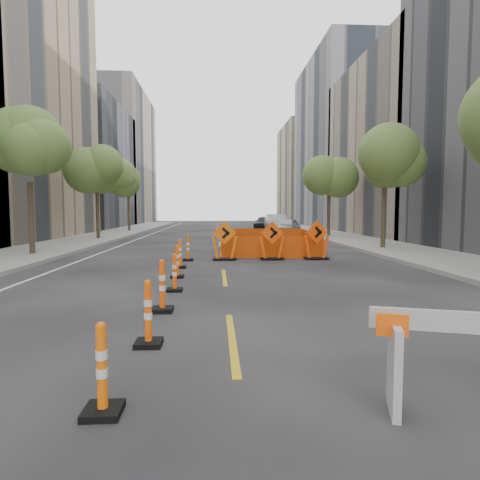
{
  "coord_description": "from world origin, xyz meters",
  "views": [
    {
      "loc": [
        -0.25,
        -8.24,
        2.07
      ],
      "look_at": [
        0.53,
        4.7,
        1.1
      ],
      "focal_mm": 30.0,
      "sensor_mm": 36.0,
      "label": 1
    }
  ],
  "objects": [
    {
      "name": "channelizer_1",
      "position": [
        -1.29,
        -2.18,
        0.51
      ],
      "size": [
        0.4,
        0.4,
        1.02
      ],
      "primitive_type": null,
      "color": "#E14E09",
      "rests_on": "ground"
    },
    {
      "name": "sidewalk_left",
      "position": [
        -9.0,
        12.0,
        0.07
      ],
      "size": [
        4.0,
        90.0,
        0.15
      ],
      "primitive_type": "cube",
      "color": "gray",
      "rests_on": "ground"
    },
    {
      "name": "parked_car_near",
      "position": [
        5.58,
        24.41,
        0.72
      ],
      "size": [
        3.27,
        4.54,
        1.44
      ],
      "primitive_type": "imported",
      "rotation": [
        0.0,
        0.0,
        -0.42
      ],
      "color": "#BBBBBD",
      "rests_on": "ground"
    },
    {
      "name": "bld_left_d",
      "position": [
        -17.0,
        39.2,
        7.0
      ],
      "size": [
        12.0,
        16.0,
        14.0
      ],
      "primitive_type": "cube",
      "color": "#4C4C51",
      "rests_on": "ground"
    },
    {
      "name": "tree_l_b",
      "position": [
        -8.4,
        10.0,
        4.53
      ],
      "size": [
        2.8,
        2.8,
        5.95
      ],
      "color": "#382B1E",
      "rests_on": "ground"
    },
    {
      "name": "parked_car_far",
      "position": [
        5.05,
        35.62,
        0.67
      ],
      "size": [
        2.93,
        4.91,
        1.33
      ],
      "primitive_type": "imported",
      "rotation": [
        0.0,
        0.0,
        -0.24
      ],
      "color": "black",
      "rests_on": "ground"
    },
    {
      "name": "ground_plane",
      "position": [
        0.0,
        0.0,
        0.0
      ],
      "size": [
        140.0,
        140.0,
        0.0
      ],
      "primitive_type": "plane",
      "color": "black"
    },
    {
      "name": "channelizer_0",
      "position": [
        -1.4,
        -4.24,
        0.48
      ],
      "size": [
        0.38,
        0.38,
        0.96
      ],
      "primitive_type": null,
      "color": "#EA5D09",
      "rests_on": "ground"
    },
    {
      "name": "bld_left_e",
      "position": [
        -17.0,
        55.6,
        10.0
      ],
      "size": [
        12.0,
        20.0,
        20.0
      ],
      "primitive_type": "cube",
      "color": "gray",
      "rests_on": "ground"
    },
    {
      "name": "channelizer_3",
      "position": [
        -1.31,
        1.95,
        0.49
      ],
      "size": [
        0.38,
        0.38,
        0.97
      ],
      "primitive_type": null,
      "color": "#E54A09",
      "rests_on": "ground"
    },
    {
      "name": "parked_car_mid",
      "position": [
        5.6,
        30.19,
        0.83
      ],
      "size": [
        1.79,
        5.07,
        1.67
      ],
      "primitive_type": "imported",
      "rotation": [
        0.0,
        0.0,
        -0.0
      ],
      "color": "#B3B5B9",
      "rests_on": "ground"
    },
    {
      "name": "bld_right_c",
      "position": [
        17.0,
        23.8,
        7.0
      ],
      "size": [
        12.0,
        16.0,
        14.0
      ],
      "primitive_type": "cube",
      "color": "gray",
      "rests_on": "ground"
    },
    {
      "name": "bld_right_d",
      "position": [
        17.0,
        40.2,
        10.0
      ],
      "size": [
        12.0,
        18.0,
        20.0
      ],
      "primitive_type": "cube",
      "color": "gray",
      "rests_on": "ground"
    },
    {
      "name": "chevron_sign_right",
      "position": [
        3.96,
        8.24,
        0.82
      ],
      "size": [
        1.22,
        0.91,
        1.65
      ],
      "primitive_type": null,
      "rotation": [
        0.0,
        0.0,
        0.25
      ],
      "color": "#E94509",
      "rests_on": "ground"
    },
    {
      "name": "tree_l_d",
      "position": [
        -8.4,
        30.0,
        4.53
      ],
      "size": [
        2.8,
        2.8,
        5.95
      ],
      "color": "#382B1E",
      "rests_on": "ground"
    },
    {
      "name": "safety_fence",
      "position": [
        2.54,
        12.49,
        0.46
      ],
      "size": [
        5.11,
        7.85,
        0.93
      ],
      "primitive_type": null,
      "rotation": [
        0.0,
        0.0,
        -0.1
      ],
      "color": "#E04E0B",
      "rests_on": "ground"
    },
    {
      "name": "tree_r_b",
      "position": [
        8.4,
        12.0,
        4.53
      ],
      "size": [
        2.8,
        2.8,
        5.95
      ],
      "color": "#382B1E",
      "rests_on": "ground"
    },
    {
      "name": "channelizer_2",
      "position": [
        -1.35,
        -0.12,
        0.54
      ],
      "size": [
        0.42,
        0.42,
        1.08
      ],
      "primitive_type": null,
      "color": "#E94709",
      "rests_on": "ground"
    },
    {
      "name": "tree_r_c",
      "position": [
        8.4,
        22.0,
        4.53
      ],
      "size": [
        2.8,
        2.8,
        5.95
      ],
      "color": "#382B1E",
      "rests_on": "ground"
    },
    {
      "name": "bld_right_e",
      "position": [
        17.0,
        58.6,
        8.0
      ],
      "size": [
        12.0,
        14.0,
        16.0
      ],
      "primitive_type": "cube",
      "color": "tan",
      "rests_on": "ground"
    },
    {
      "name": "chevron_sign_left",
      "position": [
        0.1,
        8.25,
        0.8
      ],
      "size": [
        1.13,
        0.75,
        1.61
      ],
      "primitive_type": null,
      "rotation": [
        0.0,
        0.0,
        -0.1
      ],
      "color": "#D75909",
      "rests_on": "ground"
    },
    {
      "name": "channelizer_5",
      "position": [
        -1.53,
        6.08,
        0.52
      ],
      "size": [
        0.41,
        0.41,
        1.04
      ],
      "primitive_type": null,
      "color": "#FF540A",
      "rests_on": "ground"
    },
    {
      "name": "channelizer_4",
      "position": [
        -1.44,
        4.01,
        0.5
      ],
      "size": [
        0.39,
        0.39,
        1.0
      ],
      "primitive_type": null,
      "color": "#E14E09",
      "rests_on": "ground"
    },
    {
      "name": "channelizer_6",
      "position": [
        -1.39,
        8.14,
        0.53
      ],
      "size": [
        0.42,
        0.42,
        1.06
      ],
      "primitive_type": null,
      "color": "#D85109",
      "rests_on": "ground"
    },
    {
      "name": "chevron_sign_center",
      "position": [
        2.08,
        8.25,
        0.81
      ],
      "size": [
        1.23,
        0.98,
        1.61
      ],
      "primitive_type": null,
      "rotation": [
        0.0,
        0.0,
        -0.35
      ],
      "color": "#DB4409",
      "rests_on": "ground"
    },
    {
      "name": "tree_l_c",
      "position": [
        -8.4,
        20.0,
        4.53
      ],
      "size": [
        2.8,
        2.8,
        5.95
      ],
      "color": "#382B1E",
      "rests_on": "ground"
    },
    {
      "name": "sidewalk_right",
      "position": [
        9.0,
        12.0,
        0.07
      ],
      "size": [
        4.0,
        90.0,
        0.15
      ],
      "primitive_type": "cube",
      "color": "gray",
      "rests_on": "ground"
    },
    {
      "name": "barricade_board",
      "position": [
        2.38,
        -4.38,
        0.52
      ],
      "size": [
        2.14,
        1.18,
        1.03
      ],
      "primitive_type": null,
      "rotation": [
        0.0,
        0.0,
        -0.29
      ],
      "color": "silver",
      "rests_on": "ground"
    }
  ]
}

